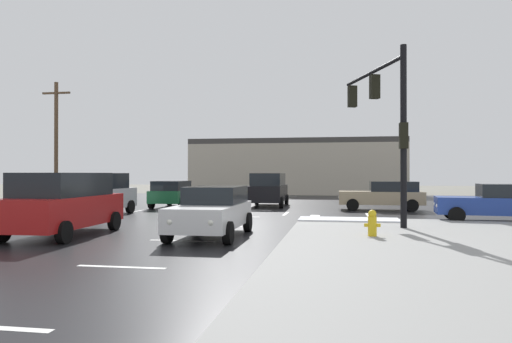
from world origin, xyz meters
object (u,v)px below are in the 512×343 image
object	(u,v)px
traffic_signal_mast	(385,112)
sedan_tan	(384,195)
suv_red	(63,203)
sedan_blue	(498,202)
sedan_white	(213,210)
utility_pole_far	(56,139)
sedan_green	(174,193)
suv_black	(268,189)
suv_silver	(95,193)
fire_hydrant	(372,223)

from	to	relation	value
traffic_signal_mast	sedan_tan	size ratio (longest dim) A/B	1.40
suv_red	sedan_blue	bearing A→B (deg)	-67.34
traffic_signal_mast	sedan_white	bearing A→B (deg)	103.39
utility_pole_far	sedan_tan	bearing A→B (deg)	-12.64
sedan_green	sedan_tan	xyz separation A→B (m)	(12.10, -0.15, 0.00)
sedan_tan	suv_black	bearing A→B (deg)	-16.75
traffic_signal_mast	suv_silver	distance (m)	13.75
sedan_blue	utility_pole_far	xyz separation A→B (m)	(-27.09, 11.04, 3.76)
sedan_blue	sedan_white	bearing A→B (deg)	36.46
sedan_white	sedan_blue	distance (m)	12.15
traffic_signal_mast	suv_silver	xyz separation A→B (m)	(-13.13, 2.42, -3.28)
sedan_white	sedan_green	world-z (taller)	same
suv_red	sedan_green	bearing A→B (deg)	2.17
sedan_green	suv_black	world-z (taller)	suv_black
sedan_white	suv_black	bearing A→B (deg)	-179.48
suv_black	utility_pole_far	xyz separation A→B (m)	(-16.35, 3.13, 3.53)
fire_hydrant	suv_silver	world-z (taller)	suv_silver
suv_red	sedan_tan	distance (m)	17.00
traffic_signal_mast	sedan_green	bearing A→B (deg)	33.76
suv_silver	sedan_tan	bearing A→B (deg)	-65.30
suv_red	utility_pole_far	distance (m)	21.81
sedan_green	suv_silver	distance (m)	6.31
fire_hydrant	sedan_blue	bearing A→B (deg)	48.60
traffic_signal_mast	utility_pole_far	distance (m)	26.10
sedan_green	suv_silver	size ratio (longest dim) A/B	0.93
sedan_white	sedan_tan	distance (m)	13.66
suv_silver	utility_pole_far	world-z (taller)	utility_pole_far
sedan_blue	suv_silver	bearing A→B (deg)	6.07
suv_red	sedan_blue	distance (m)	16.72
utility_pole_far	suv_black	bearing A→B (deg)	-10.83
sedan_green	sedan_blue	bearing A→B (deg)	-111.28
sedan_white	suv_black	world-z (taller)	suv_black
sedan_blue	sedan_tan	distance (m)	7.11
sedan_green	sedan_blue	xyz separation A→B (m)	(16.12, -6.02, 0.00)
sedan_white	suv_silver	size ratio (longest dim) A/B	0.93
fire_hydrant	sedan_white	size ratio (longest dim) A/B	0.17
sedan_white	sedan_green	bearing A→B (deg)	-155.69
sedan_tan	utility_pole_far	bearing A→B (deg)	-12.46
sedan_blue	utility_pole_far	distance (m)	29.49
sedan_green	suv_silver	world-z (taller)	suv_silver
traffic_signal_mast	utility_pole_far	size ratio (longest dim) A/B	0.72
sedan_tan	suv_silver	bearing A→B (deg)	23.23
fire_hydrant	sedan_green	bearing A→B (deg)	130.95
suv_silver	suv_black	xyz separation A→B (m)	(7.14, 7.95, 0.00)
sedan_green	suv_silver	bearing A→B (deg)	162.96
sedan_green	sedan_blue	world-z (taller)	same
utility_pole_far	suv_silver	bearing A→B (deg)	-50.26
suv_red	fire_hydrant	bearing A→B (deg)	-87.73
sedan_white	traffic_signal_mast	bearing A→B (deg)	122.38
sedan_white	sedan_blue	size ratio (longest dim) A/B	0.98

